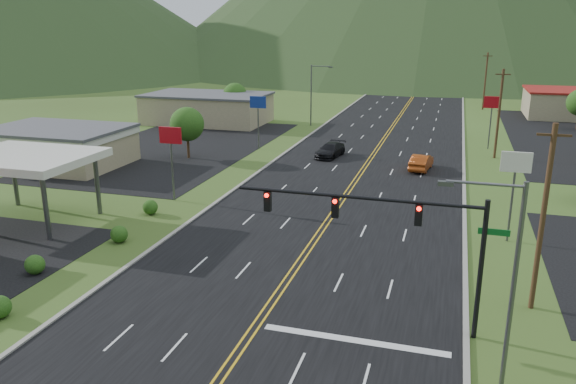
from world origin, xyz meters
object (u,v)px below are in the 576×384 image
(gas_canopy, at_px, (24,160))
(traffic_signal, at_px, (396,226))
(car_red_far, at_px, (421,162))
(streetlight_west, at_px, (313,91))
(car_dark_mid, at_px, (330,151))
(streetlight_east, at_px, (506,275))

(gas_canopy, bearing_deg, traffic_signal, -15.70)
(traffic_signal, distance_m, car_red_far, 33.20)
(streetlight_west, relative_size, car_dark_mid, 1.69)
(streetlight_west, bearing_deg, streetlight_east, -69.14)
(gas_canopy, height_order, car_dark_mid, gas_canopy)
(streetlight_west, xyz_separation_m, gas_canopy, (-10.32, -48.00, -0.31))
(traffic_signal, height_order, car_red_far, traffic_signal)
(streetlight_east, relative_size, car_red_far, 1.81)
(car_red_far, bearing_deg, streetlight_west, -45.72)
(traffic_signal, bearing_deg, streetlight_east, -40.39)
(streetlight_west, xyz_separation_m, car_red_far, (17.49, -23.12, -4.36))
(streetlight_east, height_order, car_dark_mid, streetlight_east)
(car_red_far, bearing_deg, gas_canopy, 48.99)
(streetlight_east, height_order, car_red_far, streetlight_east)
(gas_canopy, height_order, car_red_far, gas_canopy)
(streetlight_west, relative_size, car_red_far, 1.81)
(traffic_signal, relative_size, car_red_far, 2.63)
(traffic_signal, height_order, car_dark_mid, traffic_signal)
(car_red_far, bearing_deg, car_dark_mid, -9.80)
(streetlight_west, bearing_deg, car_red_far, -52.89)
(car_dark_mid, relative_size, car_red_far, 1.07)
(traffic_signal, xyz_separation_m, car_red_far, (-0.67, 32.89, -4.51))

